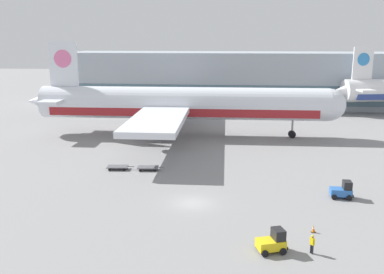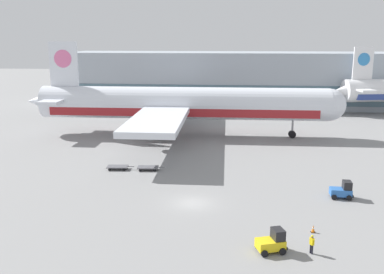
% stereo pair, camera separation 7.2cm
% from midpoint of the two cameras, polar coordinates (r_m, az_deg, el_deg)
% --- Properties ---
extents(ground_plane, '(400.00, 400.00, 0.00)m').
position_cam_midpoint_polar(ground_plane, '(47.22, -0.01, -8.82)').
color(ground_plane, gray).
extents(terminal_building, '(90.00, 18.20, 14.00)m').
position_cam_midpoint_polar(terminal_building, '(115.29, 6.37, 7.69)').
color(terminal_building, '#9EA8B2').
rests_on(terminal_building, ground_plane).
extents(airplane_main, '(58.07, 48.12, 17.00)m').
position_cam_midpoint_polar(airplane_main, '(77.87, -1.81, 4.36)').
color(airplane_main, silver).
rests_on(airplane_main, ground_plane).
extents(baggage_tug_foreground, '(2.50, 1.71, 2.00)m').
position_cam_midpoint_polar(baggage_tug_foreground, '(51.27, 19.38, -6.75)').
color(baggage_tug_foreground, '#2D66B7').
rests_on(baggage_tug_foreground, ground_plane).
extents(baggage_tug_mid, '(2.76, 2.26, 2.00)m').
position_cam_midpoint_polar(baggage_tug_mid, '(37.59, 10.66, -13.58)').
color(baggage_tug_mid, yellow).
rests_on(baggage_tug_mid, ground_plane).
extents(baggage_dolly_lead, '(3.75, 1.73, 0.48)m').
position_cam_midpoint_polar(baggage_dolly_lead, '(59.58, -9.92, -3.93)').
color(baggage_dolly_lead, '#56565B').
rests_on(baggage_dolly_lead, ground_plane).
extents(baggage_dolly_second, '(3.75, 1.73, 0.48)m').
position_cam_midpoint_polar(baggage_dolly_second, '(58.71, -5.93, -4.06)').
color(baggage_dolly_second, '#56565B').
rests_on(baggage_dolly_second, ground_plane).
extents(ground_crew_near, '(0.38, 0.49, 1.68)m').
position_cam_midpoint_polar(ground_crew_near, '(37.96, 15.68, -13.41)').
color(ground_crew_near, black).
rests_on(ground_crew_near, ground_plane).
extents(traffic_cone_near, '(0.40, 0.40, 0.72)m').
position_cam_midpoint_polar(traffic_cone_near, '(42.03, 15.84, -11.69)').
color(traffic_cone_near, black).
rests_on(traffic_cone_near, ground_plane).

